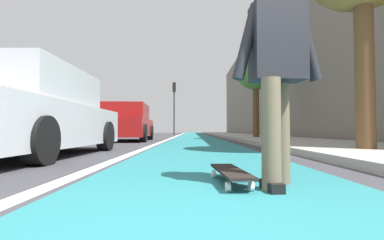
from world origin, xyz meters
The scene contains 11 objects.
ground_plane centered at (10.00, 0.00, 0.00)m, with size 80.00×80.00×0.00m, color #38383D.
bike_lane_paint centered at (24.00, 0.00, 0.00)m, with size 56.00×2.33×0.00m, color #237075.
lane_stripe_white centered at (20.00, 1.31, 0.00)m, with size 52.00×0.16×0.01m, color silver.
sidewalk_curb centered at (18.00, -3.21, 0.06)m, with size 52.00×3.20×0.12m, color #9E9B93.
building_facade centered at (22.00, -5.66, 4.39)m, with size 40.00×1.20×8.78m, color slate.
skateboard centered at (1.53, -0.12, 0.09)m, with size 0.85×0.27×0.11m.
skater_person centered at (1.38, -0.46, 0.94)m, with size 0.48×0.72×1.64m.
parked_car_near centered at (3.99, 2.95, 0.70)m, with size 4.20×2.02×1.47m.
parked_car_mid centered at (10.84, 2.89, 0.72)m, with size 4.23×2.09×1.49m.
traffic_light centered at (23.69, 1.71, 3.13)m, with size 0.33×0.28×4.56m.
street_tree_mid centered at (12.50, -2.81, 3.30)m, with size 2.00×2.00×4.35m.
Camera 1 is at (-0.81, 0.20, 0.44)m, focal length 26.71 mm.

